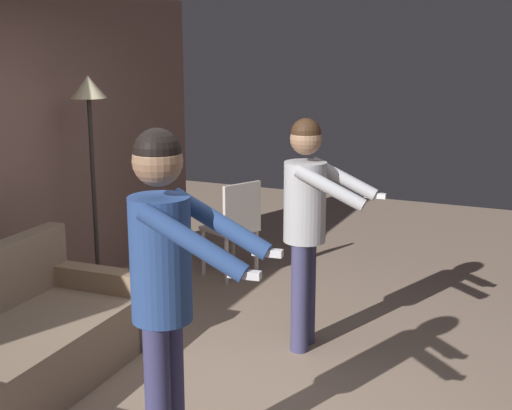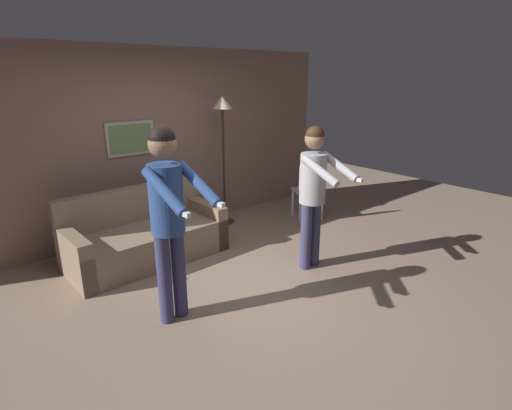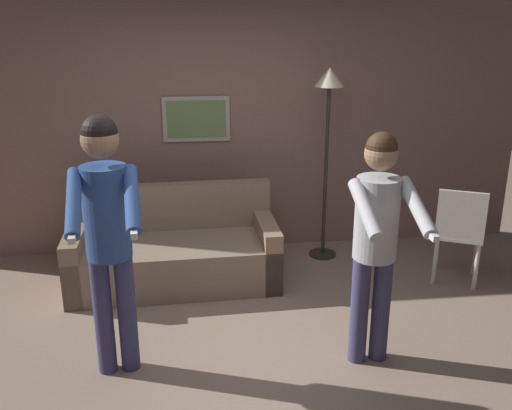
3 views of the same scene
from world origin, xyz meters
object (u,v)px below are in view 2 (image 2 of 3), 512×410
Objects in this scene: couch at (146,238)px; torchiere_lamp at (223,123)px; dining_chair_distant at (310,188)px; person_standing_left at (168,207)px; person_standing_right at (314,185)px.

couch is 2.04m from torchiere_lamp.
dining_chair_distant is (1.08, -0.78, -1.02)m from torchiere_lamp.
couch is 2.07× the size of dining_chair_distant.
dining_chair_distant is at bearing 19.49° from person_standing_left.
person_standing_right is at bearing -93.22° from torchiere_lamp.
couch is at bearing -164.18° from torchiere_lamp.
person_standing_right is at bearing -136.23° from dining_chair_distant.
person_standing_left is 1.08× the size of person_standing_right.
person_standing_left is (-0.37, -1.40, 0.85)m from couch.
person_standing_right is (1.79, -0.08, -0.10)m from person_standing_left.
dining_chair_distant is at bearing -7.52° from couch.
couch is 1.68m from person_standing_left.
dining_chair_distant is (1.19, 1.14, -0.49)m from person_standing_right.
dining_chair_distant is (2.61, -0.34, 0.25)m from couch.
dining_chair_distant is at bearing 43.77° from person_standing_right.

